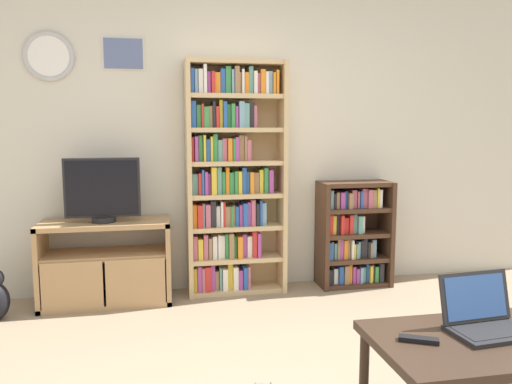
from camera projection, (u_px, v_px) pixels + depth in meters
name	position (u px, v px, depth m)	size (l,w,h in m)	color
wall_back	(235.00, 133.00, 4.16)	(5.73, 0.09, 2.60)	beige
tv_stand	(106.00, 263.00, 3.82)	(0.97, 0.41, 0.64)	tan
television	(103.00, 190.00, 3.74)	(0.55, 0.18, 0.49)	black
bookshelf_tall	(231.00, 179.00, 4.03)	(0.80, 0.27, 1.88)	tan
bookshelf_short	(351.00, 235.00, 4.28)	(0.61, 0.30, 0.90)	#472D1E
coffee_table	(496.00, 348.00, 2.12)	(1.06, 0.58, 0.47)	#332319
laptop	(485.00, 317.00, 2.17)	(0.37, 0.29, 0.24)	#232326
remote_far_from_laptop	(419.00, 340.00, 2.06)	(0.16, 0.11, 0.02)	black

